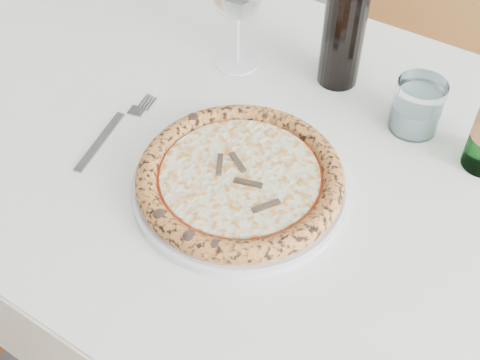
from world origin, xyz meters
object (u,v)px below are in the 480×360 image
(chair_far, at_px, (411,40))
(pizza, at_px, (240,177))
(dining_table, at_px, (274,190))
(wine_bottle, at_px, (346,19))
(plate, at_px, (240,185))
(tumbler, at_px, (417,109))

(chair_far, relative_size, pizza, 3.21)
(dining_table, xyz_separation_m, wine_bottle, (-0.00, 0.20, 0.21))
(chair_far, relative_size, wine_bottle, 3.38)
(plate, relative_size, pizza, 1.05)
(dining_table, xyz_separation_m, tumbler, (0.15, 0.16, 0.13))
(plate, bearing_deg, wine_bottle, 90.55)
(chair_far, height_order, plate, chair_far)
(plate, height_order, tumbler, tumbler)
(plate, bearing_deg, dining_table, 90.00)
(plate, xyz_separation_m, tumbler, (0.15, 0.26, 0.03))
(pizza, distance_m, tumbler, 0.30)
(pizza, bearing_deg, plate, -19.36)
(plate, height_order, pizza, pizza)
(chair_far, relative_size, plate, 3.05)
(chair_far, xyz_separation_m, tumbler, (0.19, -0.56, 0.26))
(plate, bearing_deg, chair_far, 92.47)
(tumbler, bearing_deg, dining_table, -133.25)
(wine_bottle, bearing_deg, pizza, -89.45)
(dining_table, height_order, chair_far, chair_far)
(chair_far, height_order, pizza, chair_far)
(tumbler, distance_m, wine_bottle, 0.18)
(chair_far, distance_m, tumbler, 0.65)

